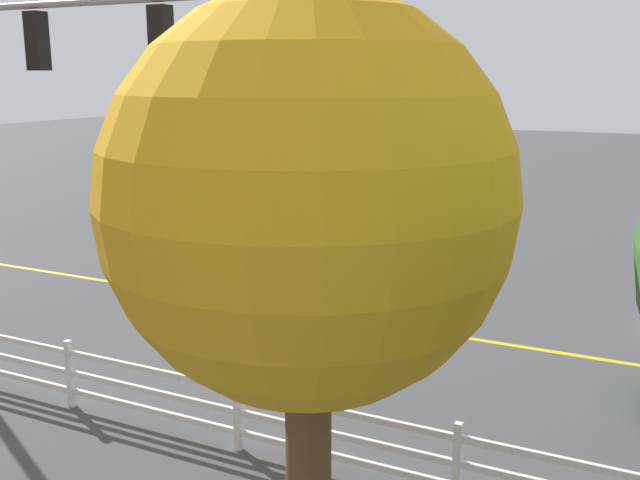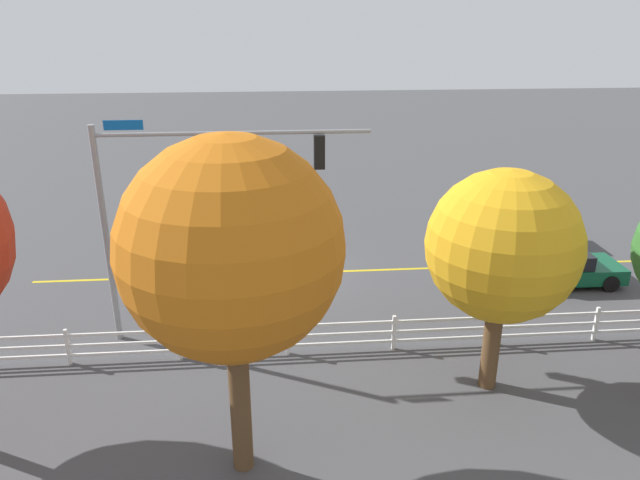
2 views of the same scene
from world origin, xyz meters
name	(u,v)px [view 2 (image 2 of 2)]	position (x,y,z in m)	size (l,w,h in m)	color
ground_plane	(289,273)	(0.00, 0.00, 0.00)	(120.00, 120.00, 0.00)	#444447
lane_center_stripe	(387,270)	(-4.00, 0.00, 0.00)	(28.00, 0.16, 0.01)	gold
signal_assembly	(187,188)	(3.11, 4.60, 4.93)	(8.06, 0.38, 6.96)	gray
car_0	(561,267)	(-10.39, 1.76, 0.66)	(4.39, 2.07, 1.34)	#0C4C2D
car_1	(530,231)	(-10.82, -2.10, 0.72)	(4.30, 2.00, 1.53)	silver
car_2	(244,243)	(1.84, -1.81, 0.68)	(4.76, 2.10, 1.39)	navy
white_rail_fence	(394,332)	(-3.00, 6.02, 0.60)	(26.10, 0.10, 1.15)	white
tree_2	(503,247)	(-5.24, 8.14, 4.18)	(3.98, 3.98, 6.20)	brown
tree_3	(231,249)	(1.45, 10.74, 5.38)	(4.58, 4.58, 7.70)	brown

